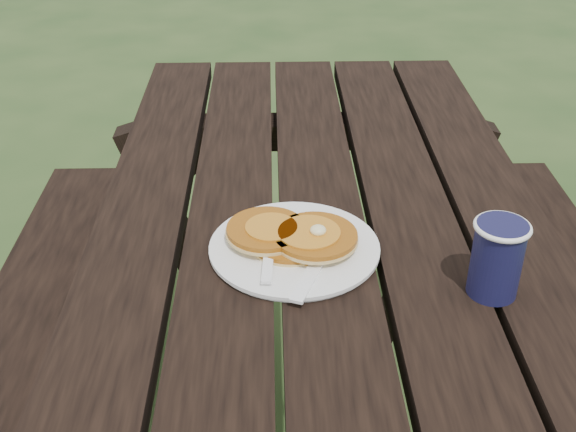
{
  "coord_description": "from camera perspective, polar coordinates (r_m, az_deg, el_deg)",
  "views": [
    {
      "loc": [
        -0.08,
        -0.87,
        1.38
      ],
      "look_at": [
        -0.06,
        0.07,
        0.8
      ],
      "focal_mm": 45.0,
      "sensor_mm": 36.0,
      "label": 1
    }
  ],
  "objects": [
    {
      "name": "fork",
      "position": [
        1.06,
        -1.58,
        -3.53
      ],
      "size": [
        0.04,
        0.16,
        0.01
      ],
      "primitive_type": null,
      "rotation": [
        0.0,
        0.0,
        -0.06
      ],
      "color": "white",
      "rests_on": "plate"
    },
    {
      "name": "knife",
      "position": [
        1.06,
        2.19,
        -3.97
      ],
      "size": [
        0.08,
        0.18,
        0.0
      ],
      "primitive_type": "cube",
      "rotation": [
        0.0,
        0.0,
        -0.36
      ],
      "color": "white",
      "rests_on": "plate"
    },
    {
      "name": "coffee_cup",
      "position": [
        1.03,
        16.22,
        -2.96
      ],
      "size": [
        0.08,
        0.08,
        0.11
      ],
      "rotation": [
        0.0,
        0.0,
        -0.31
      ],
      "color": "#141438",
      "rests_on": "picnic_table"
    },
    {
      "name": "plate",
      "position": [
        1.11,
        0.51,
        -2.58
      ],
      "size": [
        0.32,
        0.32,
        0.01
      ],
      "primitive_type": "cylinder",
      "rotation": [
        0.0,
        0.0,
        -0.29
      ],
      "color": "white",
      "rests_on": "picnic_table"
    },
    {
      "name": "pancake_stack",
      "position": [
        1.11,
        0.34,
        -1.55
      ],
      "size": [
        0.2,
        0.15,
        0.04
      ],
      "rotation": [
        0.0,
        0.0,
        0.01
      ],
      "color": "#A25A12",
      "rests_on": "plate"
    }
  ]
}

